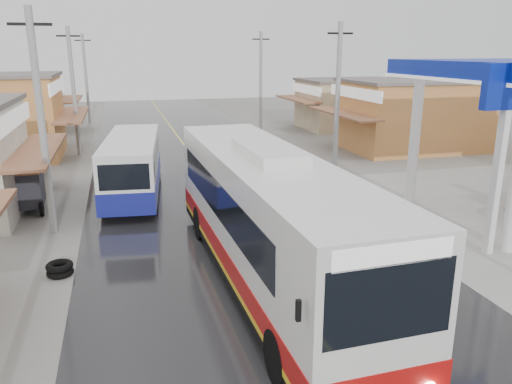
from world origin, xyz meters
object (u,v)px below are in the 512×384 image
coach_bus (267,219)px  tricycle_near (24,186)px  second_bus (133,165)px  tyre_stack (60,269)px  tricycle_far (34,170)px  cyclist (106,194)px

coach_bus → tricycle_near: size_ratio=5.25×
second_bus → tyre_stack: second_bus is taller
tricycle_far → tyre_stack: 11.27m
tricycle_far → tricycle_near: bearing=-95.3°
cyclist → tyre_stack: 6.40m
tricycle_far → coach_bus: bearing=-66.1°
cyclist → coach_bus: bearing=-63.8°
tyre_stack → coach_bus: bearing=-18.9°
tricycle_near → tricycle_far: size_ratio=1.22×
cyclist → tyre_stack: cyclist is taller
second_bus → cyclist: size_ratio=3.81×
second_bus → cyclist: (-1.19, -1.84, -0.75)m
tricycle_near → tyre_stack: 7.41m
cyclist → tricycle_far: cyclist is taller
coach_bus → tricycle_far: (-8.10, 13.06, -1.06)m
cyclist → tricycle_far: bearing=123.3°
second_bus → tricycle_far: bearing=154.0°
tricycle_near → cyclist: bearing=-17.1°
tricycle_near → tricycle_far: 3.96m
tricycle_near → second_bus: bearing=9.6°
coach_bus → tricycle_near: (-7.92, 9.11, -0.87)m
coach_bus → second_bus: (-3.41, 10.12, -0.46)m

